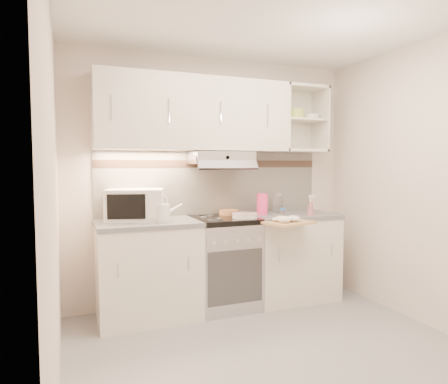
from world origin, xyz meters
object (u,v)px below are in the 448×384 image
Objects in this scene: microwave at (135,205)px; spray_bottle at (311,207)px; electric_range at (224,262)px; watering_can at (163,212)px; pink_pitcher at (262,204)px; cutting_board at (286,222)px; plate_stack at (245,215)px; glass_jar at (278,203)px.

microwave reaches higher than spray_bottle.
electric_range is 3.13× the size of watering_can.
spray_bottle reaches higher than electric_range.
pink_pitcher is 0.51× the size of cutting_board.
cutting_board is (1.11, -0.28, -0.12)m from watering_can.
microwave is 1.37× the size of cutting_board.
cutting_board is (1.32, -0.47, -0.17)m from microwave.
spray_bottle is 0.45m from cutting_board.
watering_can is at bearing 176.91° from plate_stack.
glass_jar is at bearing 11.10° from electric_range.
spray_bottle reaches higher than cutting_board.
glass_jar is 0.96× the size of spray_bottle.
electric_range is 2.09× the size of cutting_board.
electric_range is at bearing 130.08° from cutting_board.
glass_jar reaches higher than plate_stack.
plate_stack is at bearing 129.71° from cutting_board.
watering_can reaches higher than pink_pitcher.
watering_can is 1.07m from pink_pitcher.
pink_pitcher is (0.44, 0.05, 0.56)m from electric_range.
electric_range is 4.34× the size of glass_jar.
microwave reaches higher than watering_can.
pink_pitcher is at bearing 12.37° from microwave.
spray_bottle is (0.44, -0.21, -0.03)m from pink_pitcher.
pink_pitcher is 0.43m from cutting_board.
plate_stack is at bearing -155.03° from pink_pitcher.
glass_jar is 0.37m from spray_bottle.
microwave is 1.75m from spray_bottle.
microwave is at bearing 170.24° from pink_pitcher.
pink_pitcher is 0.49m from spray_bottle.
cutting_board is at bearing -36.43° from plate_stack.
watering_can reaches higher than plate_stack.
spray_bottle is (1.51, -0.09, -0.00)m from watering_can.
electric_range is 4.09× the size of pink_pitcher.
glass_jar is (0.23, 0.09, -0.01)m from pink_pitcher.
microwave is (-0.84, 0.12, 0.59)m from electric_range.
plate_stack is 1.12× the size of spray_bottle.
cutting_board is at bearing -36.07° from electric_range.
electric_range is 1.05m from spray_bottle.
watering_can is (-0.62, -0.08, 0.54)m from electric_range.
pink_pitcher is (1.07, 0.12, 0.02)m from watering_can.
spray_bottle is at bearing -10.75° from electric_range.
watering_can reaches higher than glass_jar.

